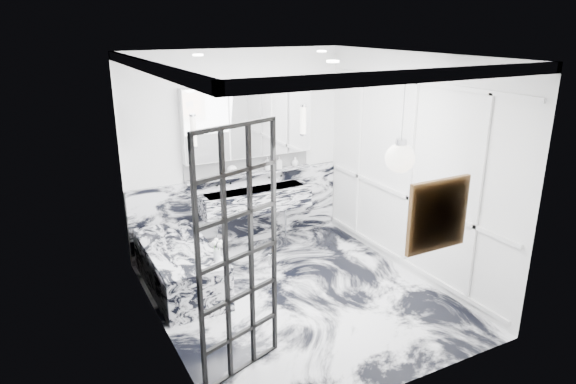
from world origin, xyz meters
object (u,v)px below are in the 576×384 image
trough_sink (255,200)px  crittall_door (239,257)px  mirror_cabinet (249,122)px  bathtub (180,267)px

trough_sink → crittall_door: bearing=-117.4°
crittall_door → mirror_cabinet: bearing=45.1°
crittall_door → bathtub: size_ratio=1.41×
mirror_cabinet → bathtub: size_ratio=1.15×
trough_sink → mirror_cabinet: 1.10m
trough_sink → mirror_cabinet: bearing=90.0°
trough_sink → bathtub: 1.55m
mirror_cabinet → bathtub: (-1.32, -0.83, -1.54)m
crittall_door → mirror_cabinet: size_ratio=1.23×
crittall_door → bathtub: crittall_door is taller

